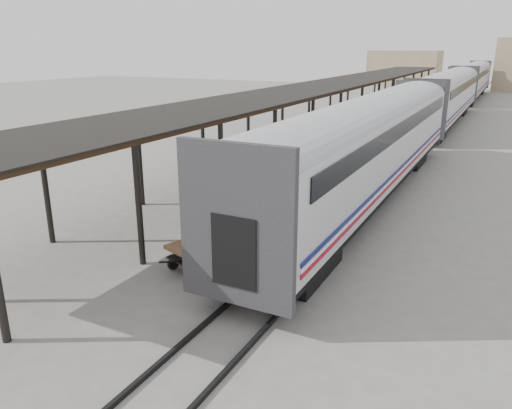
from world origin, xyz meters
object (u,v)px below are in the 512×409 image
object	(u,v)px
baggage_cart	(206,246)
pedestrian	(336,141)
luggage_tug	(333,147)
porter	(201,221)

from	to	relation	value
baggage_cart	pedestrian	size ratio (longest dim) A/B	1.78
luggage_tug	porter	bearing A→B (deg)	-73.50
baggage_cart	luggage_tug	bearing A→B (deg)	113.98
baggage_cart	luggage_tug	size ratio (longest dim) A/B	1.63
porter	pedestrian	bearing A→B (deg)	12.78
pedestrian	porter	bearing A→B (deg)	73.46
baggage_cart	pedestrian	world-z (taller)	pedestrian
porter	pedestrian	world-z (taller)	porter
luggage_tug	pedestrian	distance (m)	1.42
luggage_tug	porter	world-z (taller)	porter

